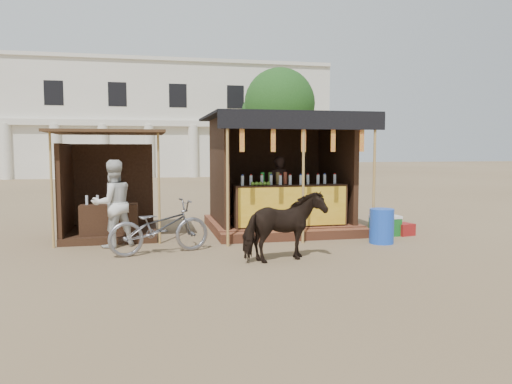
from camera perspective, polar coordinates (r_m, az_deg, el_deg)
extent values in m
plane|color=#846B4C|center=(8.89, 2.24, -7.96)|extent=(120.00, 120.00, 0.00)
cube|color=brown|center=(12.45, 2.62, -3.71)|extent=(3.40, 2.80, 0.22)
cube|color=brown|center=(10.98, 4.73, -4.95)|extent=(3.40, 0.35, 0.20)
cube|color=#372114|center=(11.46, 3.86, -1.52)|extent=(2.60, 0.55, 0.95)
cube|color=gold|center=(11.19, 4.27, -1.68)|extent=(2.50, 0.02, 0.88)
cube|color=#372114|center=(13.53, 1.27, 2.78)|extent=(3.00, 0.12, 2.50)
cube|color=#372114|center=(12.01, -4.28, 2.48)|extent=(0.12, 2.50, 2.50)
cube|color=#372114|center=(12.79, 9.16, 2.59)|extent=(0.12, 2.50, 2.50)
cube|color=black|center=(12.13, 2.92, 8.56)|extent=(3.60, 3.60, 0.06)
cube|color=black|center=(10.42, 5.53, 8.14)|extent=(3.60, 0.06, 0.36)
cylinder|color=tan|center=(10.08, -3.27, 1.47)|extent=(0.06, 0.06, 2.75)
cylinder|color=tan|center=(10.45, 5.42, 1.58)|extent=(0.06, 0.06, 2.75)
cylinder|color=tan|center=(11.05, 13.35, 1.65)|extent=(0.06, 0.06, 2.75)
cube|color=red|center=(10.11, -1.61, 6.16)|extent=(0.10, 0.02, 0.55)
cube|color=red|center=(10.26, 1.98, 6.15)|extent=(0.10, 0.02, 0.55)
cube|color=red|center=(10.44, 5.46, 6.11)|extent=(0.10, 0.02, 0.55)
cube|color=red|center=(10.65, 8.81, 6.05)|extent=(0.10, 0.02, 0.55)
cube|color=red|center=(10.90, 12.01, 5.97)|extent=(0.10, 0.02, 0.55)
imported|color=black|center=(12.44, 2.56, 0.44)|extent=(0.63, 0.48, 1.57)
cube|color=#372114|center=(11.77, -16.21, -4.59)|extent=(2.00, 2.00, 0.15)
cube|color=#372114|center=(12.59, -16.03, 0.50)|extent=(1.90, 0.10, 2.10)
cube|color=#372114|center=(11.75, -20.95, 0.06)|extent=(0.10, 1.90, 2.10)
cube|color=#472D19|center=(11.52, -16.52, 6.57)|extent=(2.40, 2.40, 0.06)
cylinder|color=tan|center=(10.72, -22.32, 0.24)|extent=(0.05, 0.05, 2.35)
cylinder|color=tan|center=(10.57, -11.04, 0.46)|extent=(0.05, 0.05, 2.35)
cube|color=#372114|center=(11.22, -16.41, -3.37)|extent=(1.20, 0.50, 0.80)
imported|color=black|center=(8.80, 3.21, -3.99)|extent=(1.59, 1.04, 1.24)
imported|color=gray|center=(9.64, -10.97, -3.96)|extent=(2.04, 1.16, 1.02)
imported|color=silver|center=(10.46, -16.05, -1.29)|extent=(1.06, 0.97, 1.77)
cylinder|color=blue|center=(10.84, 14.16, -3.80)|extent=(0.64, 0.64, 0.73)
cube|color=maroon|center=(12.02, 16.50, -4.10)|extent=(0.47, 0.47, 0.27)
cube|color=#166621|center=(11.85, 14.54, -3.87)|extent=(0.63, 0.44, 0.40)
cube|color=white|center=(11.81, 14.56, -2.77)|extent=(0.65, 0.46, 0.06)
cube|color=silver|center=(38.43, -12.22, 7.88)|extent=(26.00, 7.00, 8.00)
cube|color=silver|center=(34.82, -12.18, 7.69)|extent=(26.00, 0.50, 0.40)
cube|color=silver|center=(35.40, -12.32, 14.73)|extent=(26.00, 0.30, 0.25)
cylinder|color=silver|center=(35.88, -26.69, 4.16)|extent=(0.70, 0.70, 3.60)
cylinder|color=silver|center=(35.26, -21.95, 4.32)|extent=(0.70, 0.70, 3.60)
cylinder|color=silver|center=(34.90, -17.07, 4.46)|extent=(0.70, 0.70, 3.60)
cylinder|color=silver|center=(34.78, -12.13, 4.57)|extent=(0.70, 0.70, 3.60)
cylinder|color=silver|center=(34.93, -7.18, 4.64)|extent=(0.70, 0.70, 3.60)
cylinder|color=silver|center=(35.33, -2.32, 4.68)|extent=(0.70, 0.70, 3.60)
cylinder|color=silver|center=(35.98, 2.41, 4.68)|extent=(0.70, 0.70, 3.60)
cylinder|color=silver|center=(36.86, 6.93, 4.66)|extent=(0.70, 0.70, 3.60)
cylinder|color=#382314|center=(31.47, 2.70, 5.00)|extent=(0.50, 0.50, 4.00)
sphere|color=#23541D|center=(31.59, 2.72, 10.09)|extent=(4.40, 4.40, 4.40)
sphere|color=#23541D|center=(31.93, 1.03, 8.96)|extent=(2.99, 2.99, 2.99)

